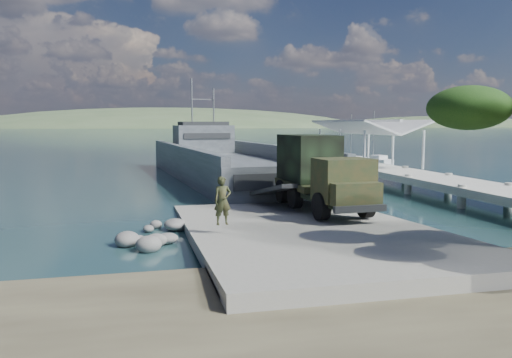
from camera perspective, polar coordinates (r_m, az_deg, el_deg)
name	(u,v)px	position (r m, az deg, el deg)	size (l,w,h in m)	color
ground	(297,232)	(22.96, 4.71, -6.07)	(1400.00, 1400.00, 0.00)	#1C4343
boat_ramp	(304,231)	(21.98, 5.52, -5.97)	(10.00, 18.00, 0.50)	gray
shoreline_rocks	(158,237)	(22.38, -11.08, -6.49)	(3.20, 5.60, 0.90)	#5E5E5C
distant_headlands	(189,128)	(584.12, -7.71, 5.85)	(1000.00, 240.00, 48.00)	#3F5636
pier	(372,162)	(44.90, 13.17, 1.95)	(6.40, 44.00, 6.10)	#A0A198
landing_craft	(228,169)	(45.21, -3.19, 1.20)	(11.79, 36.07, 10.55)	#3D4548
military_truck	(319,173)	(26.05, 7.21, 0.73)	(3.08, 8.36, 3.82)	black
soldier	(223,210)	(20.06, -3.84, -3.59)	(0.71, 0.47, 1.95)	#21331C
sailboat_near	(351,162)	(60.85, 10.84, 1.93)	(2.96, 5.28, 6.18)	silver
sailboat_far	(374,161)	(62.29, 13.30, 1.99)	(3.03, 5.65, 6.61)	silver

